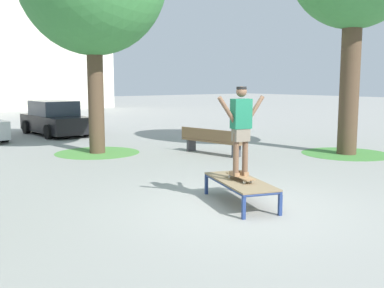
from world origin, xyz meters
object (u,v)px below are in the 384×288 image
object	(u,v)px
skater	(241,125)
skate_box	(240,183)
park_bench	(212,141)
skateboard	(240,176)
car_black	(55,119)

from	to	relation	value
skater	skate_box	bearing A→B (deg)	-107.80
skater	park_bench	size ratio (longest dim) A/B	0.69
skateboard	park_bench	xyz separation A→B (m)	(3.46, 4.91, -0.09)
car_black	park_bench	size ratio (longest dim) A/B	1.74
skate_box	park_bench	bearing A→B (deg)	54.79
skate_box	skateboard	size ratio (longest dim) A/B	2.48
skate_box	park_bench	world-z (taller)	park_bench
skate_box	car_black	bearing A→B (deg)	83.40
skate_box	car_black	size ratio (longest dim) A/B	0.48
skateboard	park_bench	bearing A→B (deg)	54.78
skater	park_bench	distance (m)	6.10
skateboard	skater	bearing A→B (deg)	76.27
skater	car_black	world-z (taller)	skater
skate_box	park_bench	distance (m)	6.01
skateboard	park_bench	world-z (taller)	park_bench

